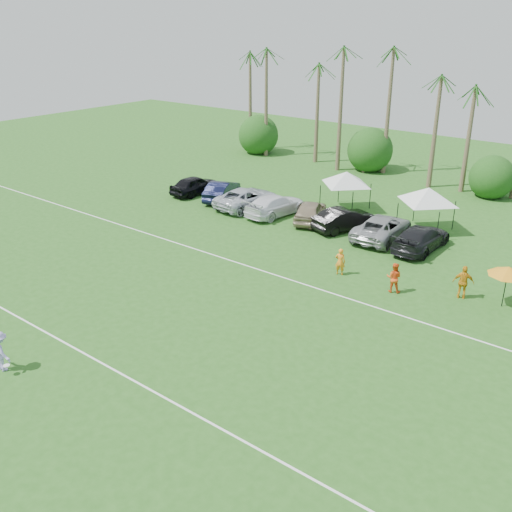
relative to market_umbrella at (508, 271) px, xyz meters
The scene contains 27 objects.
ground 22.26m from the market_umbrella, 124.96° to the right, with size 120.00×120.00×0.00m, color #265A1B.
field_lines 16.39m from the market_umbrella, 141.33° to the right, with size 80.00×12.10×0.01m.
palm_tree_0 40.34m from the market_umbrella, 150.25° to the left, with size 2.40×2.40×8.90m.
palm_tree_1 36.27m from the market_umbrella, 146.26° to the left, with size 2.40×2.40×9.90m.
palm_tree_2 32.49m from the market_umbrella, 141.23° to the left, with size 2.40×2.40×10.90m.
palm_tree_3 29.78m from the market_umbrella, 136.22° to the left, with size 2.40×2.40×11.90m.
palm_tree_4 26.50m from the market_umbrella, 130.10° to the left, with size 2.40×2.40×8.90m.
palm_tree_5 24.39m from the market_umbrella, 122.63° to the left, with size 2.40×2.40×9.90m.
palm_tree_6 22.82m from the market_umbrella, 113.69° to the left, with size 2.40×2.40×10.90m.
bush_tree_0 37.94m from the market_umbrella, 146.69° to the left, with size 4.00×4.00×4.00m.
bush_tree_1 28.00m from the market_umbrella, 131.91° to the left, with size 4.00×4.00×4.00m.
bush_tree_2 21.89m from the market_umbrella, 107.83° to the left, with size 4.00×4.00×4.00m.
sideline_player_a 8.91m from the market_umbrella, 168.33° to the right, with size 0.59×0.39×1.62m, color orange.
sideline_player_b 5.69m from the market_umbrella, 159.56° to the right, with size 0.82×0.64×1.70m, color #EA521A.
sideline_player_c 2.31m from the market_umbrella, 169.65° to the right, with size 1.08×0.45×1.85m, color orange.
canopy_tent_left 17.00m from the market_umbrella, 148.44° to the left, with size 4.33×4.33×3.50m.
canopy_tent_right 11.32m from the market_umbrella, 133.16° to the left, with size 4.49×4.49×3.64m.
market_umbrella is the anchor object (origin of this frame).
frisbee_player 24.26m from the market_umbrella, 128.26° to the right, with size 1.25×0.74×1.82m.
parked_car_0 26.90m from the market_umbrella, 169.85° to the left, with size 1.84×4.58×1.56m, color black.
parked_car_1 24.14m from the market_umbrella, 168.27° to the left, with size 1.65×4.74×1.56m, color black.
parked_car_2 21.30m from the market_umbrella, 167.59° to the left, with size 2.59×5.62×1.56m, color silver.
parked_car_3 18.52m from the market_umbrella, 165.82° to the left, with size 2.19×5.38×1.56m, color white.
parked_car_4 15.91m from the market_umbrella, 161.85° to the left, with size 1.84×4.58×1.56m, color #9D8A6D.
parked_car_5 13.24m from the market_umbrella, 158.05° to the left, with size 1.65×4.74×1.56m, color black.
parked_car_6 10.70m from the market_umbrella, 152.06° to the left, with size 2.59×5.62×1.56m, color #95979A.
parked_car_7 8.19m from the market_umbrella, 143.90° to the left, with size 2.19×5.38×1.56m, color black.
Camera 1 is at (18.82, -10.37, 14.01)m, focal length 40.00 mm.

